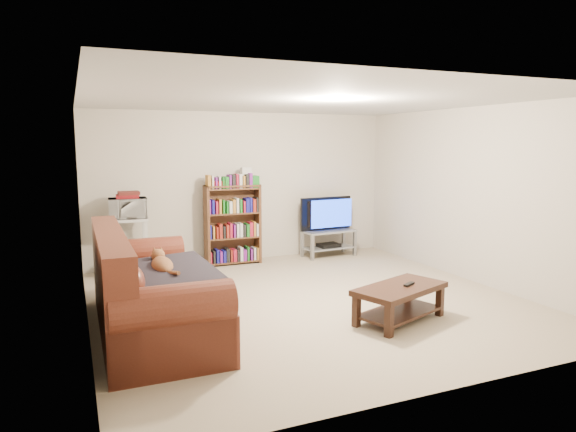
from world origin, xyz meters
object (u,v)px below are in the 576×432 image
tv_stand (329,238)px  bookshelf (233,223)px  sofa (144,297)px  coffee_table (400,297)px

tv_stand → bookshelf: 1.70m
bookshelf → tv_stand: bearing=-2.7°
sofa → coffee_table: 2.67m
tv_stand → bookshelf: size_ratio=0.73×
coffee_table → bookshelf: bookshelf is taller
coffee_table → tv_stand: tv_stand is taller
bookshelf → coffee_table: bearing=-74.8°
tv_stand → sofa: bearing=-148.5°
sofa → tv_stand: bearing=36.4°
coffee_table → tv_stand: (0.79, 3.18, 0.04)m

